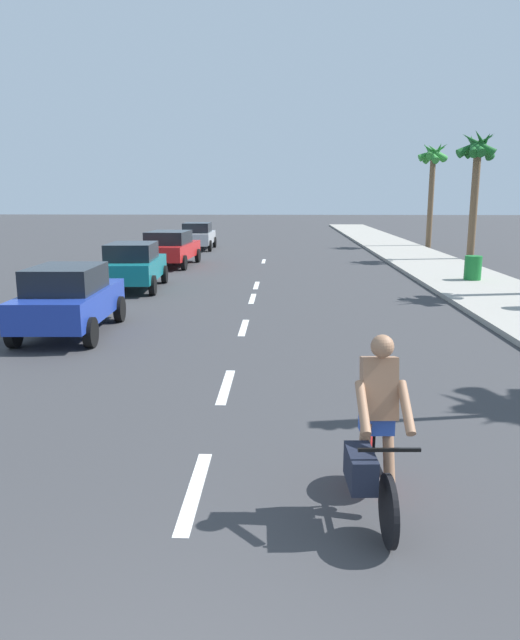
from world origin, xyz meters
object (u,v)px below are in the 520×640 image
object	(u,v)px
parked_car_red	(170,247)
trash_bin_far	(473,268)
parked_car_silver	(198,235)
parked_car_blue	(69,298)
palm_tree_distant	(433,163)
cyclist	(374,437)
parked_car_teal	(133,265)
palm_tree_far	(477,158)

from	to	relation	value
parked_car_red	trash_bin_far	xyz separation A→B (m)	(11.90, -5.02, -0.27)
parked_car_silver	parked_car_blue	bearing A→B (deg)	-90.33
parked_car_red	palm_tree_distant	size ratio (longest dim) A/B	0.72
cyclist	parked_car_teal	world-z (taller)	cyclist
parked_car_blue	trash_bin_far	distance (m)	14.35
parked_car_silver	palm_tree_distant	bearing A→B (deg)	6.95
cyclist	parked_car_teal	distance (m)	15.42
parked_car_teal	palm_tree_far	world-z (taller)	palm_tree_far
parked_car_red	palm_tree_distant	world-z (taller)	palm_tree_distant
trash_bin_far	parked_car_silver	bearing A→B (deg)	131.27
palm_tree_far	cyclist	bearing A→B (deg)	-109.13
trash_bin_far	parked_car_blue	bearing A→B (deg)	-144.26
palm_tree_distant	trash_bin_far	world-z (taller)	palm_tree_distant
palm_tree_distant	parked_car_red	bearing A→B (deg)	-143.41
palm_tree_far	trash_bin_far	size ratio (longest dim) A/B	7.29
parked_car_blue	parked_car_silver	xyz separation A→B (m)	(-0.21, 21.89, 0.00)
parked_car_teal	parked_car_red	bearing A→B (deg)	87.01
trash_bin_far	cyclist	bearing A→B (deg)	-110.35
cyclist	parked_car_red	size ratio (longest dim) A/B	0.39
parked_car_teal	parked_car_red	xyz separation A→B (m)	(-0.05, 6.78, 0.01)
parked_car_teal	parked_car_silver	world-z (taller)	same
parked_car_red	trash_bin_far	bearing A→B (deg)	-20.12
parked_car_red	trash_bin_far	distance (m)	12.92
palm_tree_far	palm_tree_distant	xyz separation A→B (m)	(-0.10, 7.91, 0.20)
parked_car_teal	palm_tree_far	xyz separation A→B (m)	(14.08, 9.29, 4.02)
parked_car_teal	palm_tree_far	distance (m)	17.34
parked_car_blue	palm_tree_far	xyz separation A→B (m)	(13.87, 15.90, 4.02)
cyclist	parked_car_silver	xyz separation A→B (m)	(-5.92, 29.51, 0.01)
parked_car_teal	parked_car_red	size ratio (longest dim) A/B	0.88
palm_tree_far	palm_tree_distant	size ratio (longest dim) A/B	0.98
parked_car_teal	parked_car_blue	bearing A→B (deg)	-91.60
cyclist	palm_tree_distant	world-z (taller)	palm_tree_distant
trash_bin_far	parked_car_teal	bearing A→B (deg)	-171.52
parked_car_teal	cyclist	bearing A→B (deg)	-70.82
palm_tree_far	parked_car_blue	bearing A→B (deg)	-131.10
parked_car_silver	trash_bin_far	xyz separation A→B (m)	(11.86, -13.51, -0.27)
palm_tree_distant	trash_bin_far	xyz separation A→B (m)	(-2.12, -15.43, -4.49)
parked_car_blue	palm_tree_far	size ratio (longest dim) A/B	0.62
parked_car_blue	trash_bin_far	xyz separation A→B (m)	(11.65, 8.38, -0.26)
parked_car_red	parked_car_blue	bearing A→B (deg)	-86.18
parked_car_teal	parked_car_silver	size ratio (longest dim) A/B	1.00
cyclist	parked_car_silver	bearing A→B (deg)	-81.26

